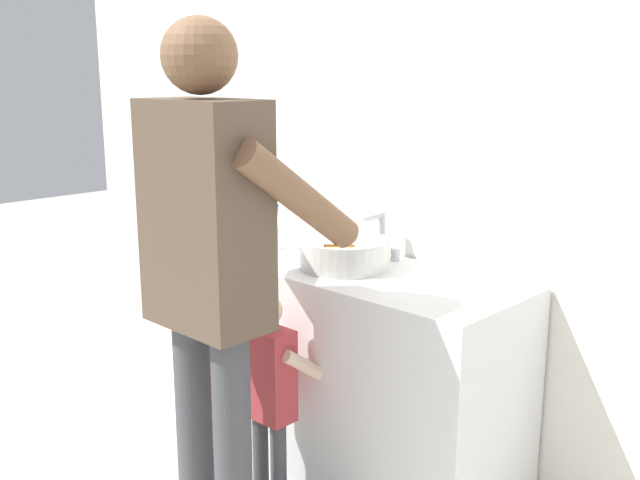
% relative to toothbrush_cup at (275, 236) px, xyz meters
% --- Properties ---
extents(back_wall, '(4.40, 0.08, 2.70)m').
position_rel_toothbrush_cup_xyz_m(back_wall, '(0.42, 0.31, 0.45)').
color(back_wall, silver).
rests_on(back_wall, ground).
extents(vanity_cabinet, '(1.37, 0.54, 0.84)m').
position_rel_toothbrush_cup_xyz_m(vanity_cabinet, '(0.42, -0.01, -0.47)').
color(vanity_cabinet, white).
rests_on(vanity_cabinet, ground).
extents(sink_basin, '(0.33, 0.33, 0.11)m').
position_rel_toothbrush_cup_xyz_m(sink_basin, '(0.42, -0.03, 0.01)').
color(sink_basin, silver).
rests_on(sink_basin, vanity_cabinet).
extents(faucet, '(0.18, 0.14, 0.18)m').
position_rel_toothbrush_cup_xyz_m(faucet, '(0.42, 0.17, 0.03)').
color(faucet, '#B7BABF').
rests_on(faucet, vanity_cabinet).
extents(toothbrush_cup, '(0.07, 0.07, 0.21)m').
position_rel_toothbrush_cup_xyz_m(toothbrush_cup, '(0.00, 0.00, 0.00)').
color(toothbrush_cup, silver).
rests_on(toothbrush_cup, vanity_cabinet).
extents(child_toddler, '(0.25, 0.25, 0.82)m').
position_rel_toothbrush_cup_xyz_m(child_toddler, '(0.42, -0.42, -0.40)').
color(child_toddler, '#47474C').
rests_on(child_toddler, ground).
extents(adult_parent, '(0.53, 0.56, 1.72)m').
position_rel_toothbrush_cup_xyz_m(adult_parent, '(0.44, -0.67, 0.14)').
color(adult_parent, '#47474C').
rests_on(adult_parent, ground).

